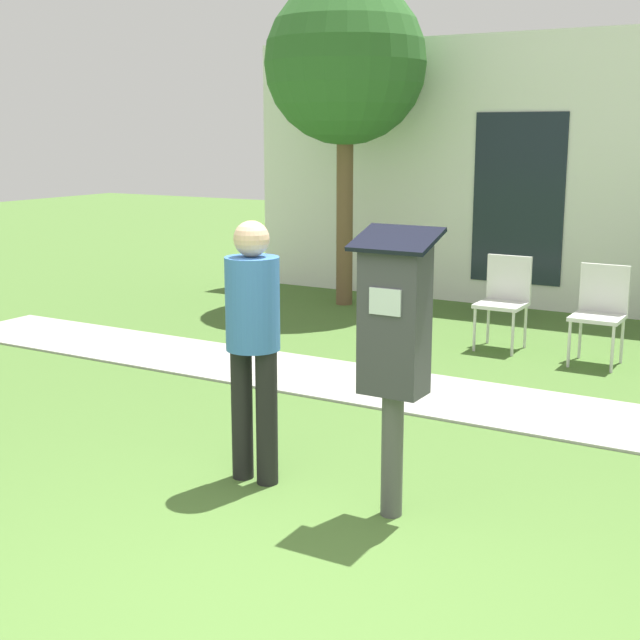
% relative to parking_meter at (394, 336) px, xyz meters
% --- Properties ---
extents(ground_plane, '(40.00, 40.00, 0.00)m').
position_rel_parking_meter_xyz_m(ground_plane, '(0.06, -1.18, -1.02)').
color(ground_plane, '#476B2D').
extents(sidewalk, '(12.00, 1.10, 0.02)m').
position_rel_parking_meter_xyz_m(sidewalk, '(0.06, 2.21, -1.01)').
color(sidewalk, '#A3A099').
rests_on(sidewalk, ground).
extents(parking_meter, '(0.44, 0.31, 1.59)m').
position_rel_parking_meter_xyz_m(parking_meter, '(0.00, 0.00, 0.00)').
color(parking_meter, '#4C4C4C').
rests_on(parking_meter, ground).
extents(person_standing, '(0.32, 0.32, 1.58)m').
position_rel_parking_meter_xyz_m(person_standing, '(-0.93, 0.03, -0.09)').
color(person_standing, black).
rests_on(person_standing, ground).
extents(outdoor_chair_left, '(0.44, 0.44, 0.90)m').
position_rel_parking_meter_xyz_m(outdoor_chair_left, '(-0.77, 4.07, -0.49)').
color(outdoor_chair_left, silver).
rests_on(outdoor_chair_left, ground).
extents(outdoor_chair_middle, '(0.44, 0.44, 0.90)m').
position_rel_parking_meter_xyz_m(outdoor_chair_middle, '(0.18, 3.94, -0.49)').
color(outdoor_chair_middle, silver).
rests_on(outdoor_chair_middle, ground).
extents(tree, '(1.90, 1.90, 3.82)m').
position_rel_parking_meter_xyz_m(tree, '(-3.20, 5.25, 1.83)').
color(tree, brown).
rests_on(tree, ground).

